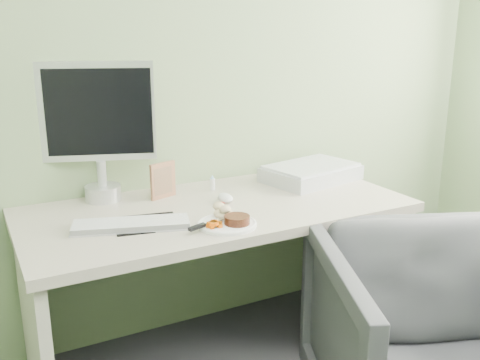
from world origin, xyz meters
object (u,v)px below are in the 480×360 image
monitor (97,124)px  desk_chair (440,349)px  scanner (311,174)px  desk (218,246)px  plate (227,224)px

monitor → desk_chair: bearing=-34.0°
scanner → desk_chair: bearing=-108.5°
desk → desk_chair: (0.46, -0.82, -0.17)m
desk → desk_chair: size_ratio=1.93×
monitor → desk_chair: monitor is taller
desk → scanner: scanner is taller
scanner → monitor: (-0.97, 0.18, 0.30)m
plate → monitor: size_ratio=0.38×
desk_chair → desk: bearing=141.8°
desk → plate: plate is taller
plate → scanner: size_ratio=0.50×
desk → desk_chair: desk_chair is taller
plate → desk: bearing=73.1°
scanner → desk: bearing=-178.2°
desk → desk_chair: 0.95m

